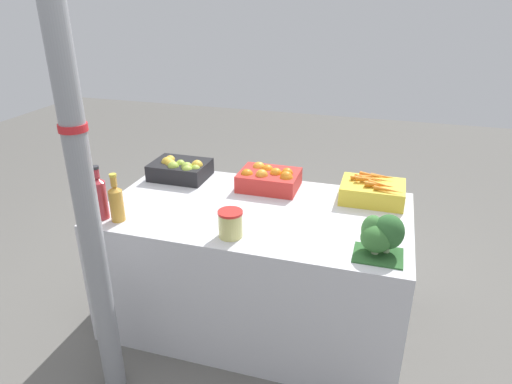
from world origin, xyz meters
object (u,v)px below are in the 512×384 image
(apple_crate, at_px, (180,169))
(juice_bottle_ruby, at_px, (99,197))
(support_pole, at_px, (77,154))
(juice_bottle_amber, at_px, (116,202))
(pickle_jar, at_px, (230,224))
(carrot_crate, at_px, (373,191))
(orange_crate, at_px, (270,179))
(broccoli_pile, at_px, (381,235))

(apple_crate, xyz_separation_m, juice_bottle_ruby, (-0.16, -0.62, 0.06))
(juice_bottle_ruby, bearing_deg, support_pole, -60.45)
(juice_bottle_amber, distance_m, pickle_jar, 0.62)
(carrot_crate, bearing_deg, orange_crate, -179.68)
(juice_bottle_amber, bearing_deg, apple_crate, 84.51)
(broccoli_pile, xyz_separation_m, pickle_jar, (-0.70, -0.05, -0.03))
(apple_crate, relative_size, carrot_crate, 1.00)
(apple_crate, relative_size, pickle_jar, 2.59)
(apple_crate, height_order, juice_bottle_ruby, juice_bottle_ruby)
(broccoli_pile, height_order, pickle_jar, broccoli_pile)
(orange_crate, relative_size, broccoli_pile, 1.60)
(apple_crate, xyz_separation_m, orange_crate, (0.58, 0.01, 0.00))
(apple_crate, bearing_deg, juice_bottle_amber, -95.49)
(support_pole, relative_size, orange_crate, 7.03)
(support_pole, height_order, carrot_crate, support_pole)
(orange_crate, height_order, carrot_crate, carrot_crate)
(pickle_jar, bearing_deg, juice_bottle_amber, -179.12)
(orange_crate, height_order, pickle_jar, orange_crate)
(support_pole, bearing_deg, carrot_crate, 41.14)
(orange_crate, bearing_deg, juice_bottle_amber, -135.64)
(carrot_crate, height_order, broccoli_pile, broccoli_pile)
(support_pole, bearing_deg, broccoli_pile, 19.18)
(support_pole, bearing_deg, pickle_jar, 36.22)
(juice_bottle_ruby, bearing_deg, carrot_crate, 25.18)
(carrot_crate, distance_m, pickle_jar, 0.89)
(broccoli_pile, height_order, juice_bottle_ruby, juice_bottle_ruby)
(carrot_crate, xyz_separation_m, pickle_jar, (-0.63, -0.62, 0.01))
(broccoli_pile, bearing_deg, orange_crate, 139.59)
(carrot_crate, height_order, juice_bottle_amber, juice_bottle_amber)
(carrot_crate, xyz_separation_m, broccoli_pile, (0.07, -0.58, 0.04))
(juice_bottle_ruby, xyz_separation_m, pickle_jar, (0.72, 0.01, -0.05))
(carrot_crate, distance_m, juice_bottle_ruby, 1.49)
(support_pole, height_order, apple_crate, support_pole)
(apple_crate, xyz_separation_m, juice_bottle_amber, (-0.06, -0.62, 0.04))
(apple_crate, distance_m, juice_bottle_ruby, 0.64)
(orange_crate, bearing_deg, support_pole, -118.37)
(broccoli_pile, bearing_deg, pickle_jar, -176.10)
(apple_crate, bearing_deg, broccoli_pile, -24.21)
(support_pole, xyz_separation_m, orange_crate, (0.54, 0.99, -0.43))
(support_pole, relative_size, broccoli_pile, 11.24)
(apple_crate, distance_m, pickle_jar, 0.83)
(juice_bottle_amber, xyz_separation_m, pickle_jar, (0.62, 0.01, -0.04))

